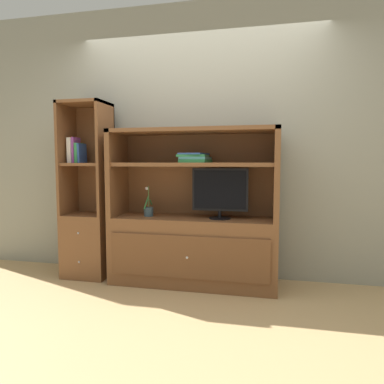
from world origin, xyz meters
The scene contains 8 objects.
ground_plane centered at (0.00, 0.00, 0.00)m, with size 8.00×8.00×0.00m, color tan.
painted_rear_wall centered at (0.00, 0.75, 1.40)m, with size 6.00×0.10×2.80m, color gray.
media_console centered at (0.00, 0.41, 0.49)m, with size 1.60×0.51×1.50m.
tv_monitor centered at (0.26, 0.38, 0.91)m, with size 0.53×0.20×0.48m.
potted_plant centered at (-0.44, 0.38, 0.71)m, with size 0.09×0.12×0.30m.
magazine_stack centered at (0.01, 0.41, 1.23)m, with size 0.30×0.34×0.09m.
bookshelf_tall centered at (-1.12, 0.41, 0.59)m, with size 0.46×0.39×1.79m.
upright_book_row centered at (-1.23, 0.40, 1.29)m, with size 0.14×0.16×0.26m.
Camera 1 is at (0.70, -2.83, 1.18)m, focal length 32.40 mm.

